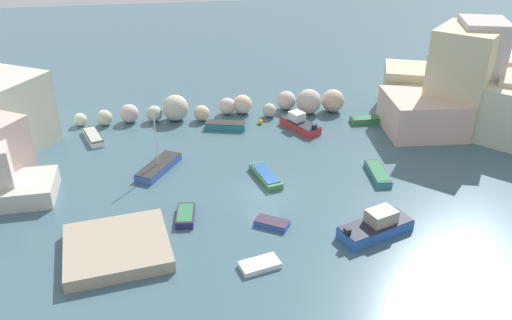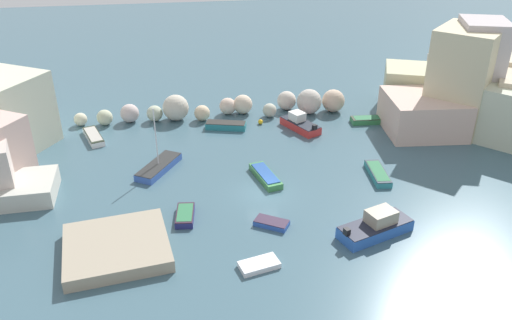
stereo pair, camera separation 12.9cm
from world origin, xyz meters
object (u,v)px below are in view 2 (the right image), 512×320
Objects in this scene: moored_boat_3 at (130,252)px; moored_boat_7 at (185,215)px; moored_boat_6 at (226,125)px; moored_boat_8 at (300,124)px; moored_boat_5 at (259,265)px; moored_boat_11 at (266,176)px; moored_boat_4 at (159,166)px; moored_boat_10 at (93,136)px; moored_boat_2 at (378,173)px; stone_dock at (117,247)px; moored_boat_0 at (272,223)px; moored_boat_9 at (370,120)px; channel_buoy at (261,122)px; moored_boat_1 at (376,226)px.

moored_boat_7 is (3.90, 3.83, 0.06)m from moored_boat_3.
moored_boat_8 reaches higher than moored_boat_6.
moored_boat_11 is at bearing -116.12° from moored_boat_5.
moored_boat_4 is 1.28× the size of moored_boat_11.
moored_boat_6 is at bearing -106.86° from moored_boat_10.
moored_boat_2 is 1.00× the size of moored_boat_6.
moored_boat_4 reaches higher than moored_boat_11.
moored_boat_8 is 20.81m from moored_boat_10.
moored_boat_6 reaches higher than moored_boat_11.
moored_boat_10 is (-3.70, 18.86, -0.15)m from stone_dock.
moored_boat_2 is 17.19m from moored_boat_7.
moored_boat_7 is (-6.30, 1.92, 0.08)m from moored_boat_0.
stone_dock is 30.99m from moored_boat_9.
moored_boat_2 reaches higher than channel_buoy.
moored_boat_3 is (-20.64, -7.72, -0.06)m from moored_boat_2.
moored_boat_5 is 0.67× the size of moored_boat_6.
channel_buoy is 0.09× the size of moored_boat_1.
stone_dock reaches higher than channel_buoy.
moored_boat_1 reaches higher than moored_boat_11.
moored_boat_10 reaches higher than channel_buoy.
moored_boat_1 is at bearing -157.49° from moored_boat_11.
moored_boat_1 is 11.17m from moored_boat_11.
moored_boat_1 is 2.21× the size of moored_boat_3.
moored_boat_10 is at bearing 34.98° from moored_boat_3.
moored_boat_4 is at bearing 20.25° from moored_boat_7.
channel_buoy is 0.10× the size of moored_boat_8.
moored_boat_8 is (16.22, 18.48, 0.35)m from moored_boat_3.
moored_boat_9 is 0.92× the size of moored_boat_10.
moored_boat_8 is (3.80, -1.84, 0.33)m from channel_buoy.
stone_dock is at bearing 172.08° from moored_boat_10.
moored_boat_1 is 1.37× the size of moored_boat_6.
stone_dock is 2.41× the size of moored_boat_5.
channel_buoy is 11.62m from moored_boat_11.
stone_dock is 2.60× the size of moored_boat_3.
moored_boat_7 is 8.61m from moored_boat_11.
channel_buoy is at bearing -20.47° from moored_boat_11.
moored_boat_7 is at bearing 143.25° from moored_boat_1.
stone_dock is at bearing -101.18° from moored_boat_6.
moored_boat_6 is 1.44× the size of moored_boat_7.
moored_boat_4 is (1.88, 11.83, 0.12)m from moored_boat_3.
moored_boat_9 is 28.56m from moored_boat_10.
moored_boat_8 reaches higher than moored_boat_7.
moored_boat_3 is at bearing 115.57° from moored_boat_11.
moored_boat_4 is (2.75, 11.45, -0.11)m from stone_dock.
moored_boat_4 is 1.96× the size of moored_boat_7.
moored_boat_4 is at bearing 12.58° from moored_boat_3.
moored_boat_3 is at bearing -31.48° from moored_boat_5.
moored_boat_4 is at bearing 122.28° from moored_boat_1.
moored_boat_0 is at bearing -108.66° from moored_boat_4.
moored_boat_2 reaches higher than moored_boat_7.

